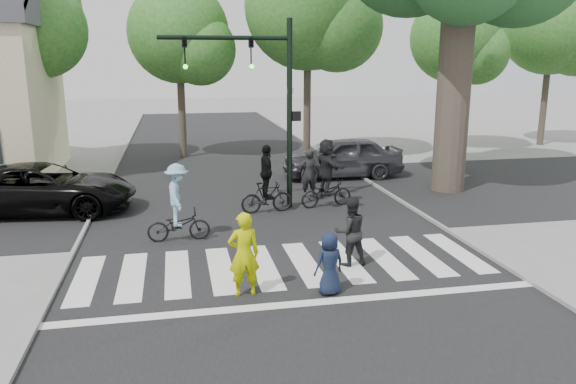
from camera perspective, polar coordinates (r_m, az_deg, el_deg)
The scene contains 21 objects.
ground at distance 12.54m, azimuth 0.50°, elevation -9.03°, with size 120.00×120.00×0.00m, color gray.
road_stem at distance 17.19m, azimuth -2.97°, elevation -2.76°, with size 10.00×70.00×0.01m, color black.
road_cross at distance 20.07m, azimuth -4.25°, elevation -0.42°, with size 70.00×10.00×0.01m, color black.
curb_left at distance 17.21m, azimuth -19.86°, elevation -3.39°, with size 0.10×70.00×0.10m, color gray.
curb_right at distance 18.58m, azimuth 12.63°, elevation -1.70°, with size 0.10×70.00×0.10m, color gray.
crosswalk at distance 13.14m, azimuth -0.10°, elevation -7.92°, with size 10.00×3.85×0.01m.
traffic_signal at distance 17.78m, azimuth -2.56°, elevation 10.53°, with size 4.45×0.29×6.00m.
bg_tree_1 at distance 27.61m, azimuth -25.71°, elevation 16.01°, with size 6.09×5.80×9.80m.
bg_tree_2 at distance 27.98m, azimuth -10.52°, elevation 15.22°, with size 5.04×4.80×8.40m.
bg_tree_3 at distance 27.53m, azimuth 2.80°, elevation 17.88°, with size 6.30×6.00×10.20m.
bg_tree_4 at distance 31.14m, azimuth 17.12°, elevation 14.39°, with size 4.83×4.60×8.15m.
bg_tree_5 at distance 34.88m, azimuth 25.80°, elevation 14.71°, with size 5.67×5.40×9.30m.
pedestrian_woman at distance 11.56m, azimuth -4.51°, elevation -6.32°, with size 0.65×0.43×1.79m, color #BAC902.
pedestrian_child at distance 11.69m, azimuth 4.24°, elevation -7.27°, with size 0.65×0.42×1.33m, color #141D34.
pedestrian_adult at distance 13.30m, azimuth 6.34°, elevation -4.02°, with size 0.80×0.62×1.65m, color black.
cyclist_left at distance 15.22m, azimuth -11.13°, elevation -1.60°, with size 1.67×1.09×2.11m.
cyclist_mid at distance 17.70m, azimuth -2.18°, elevation 0.69°, with size 1.70×1.04×2.18m.
cyclist_right at distance 18.43m, azimuth 3.94°, elevation 1.55°, with size 1.87×1.73×2.26m.
car_suv at distance 19.34m, azimuth -23.61°, elevation 0.33°, with size 2.61×5.66×1.57m, color black.
car_grey at distance 23.20m, azimuth 5.51°, elevation 3.53°, with size 1.97×4.91×1.67m, color #37383D.
bystander_dark at distance 19.72m, azimuth 2.12°, elevation 1.89°, with size 0.62×0.41×1.71m, color black.
Camera 1 is at (-2.42, -11.34, 4.79)m, focal length 35.00 mm.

